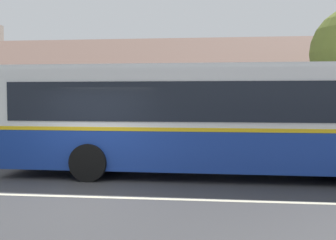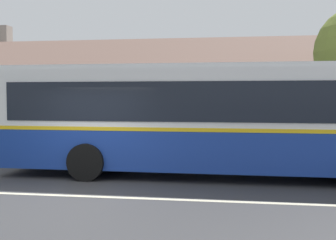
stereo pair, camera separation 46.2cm
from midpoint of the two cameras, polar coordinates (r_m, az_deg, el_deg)
ground_plane at (r=9.87m, az=-13.74°, el=-10.06°), size 300.00×300.00×0.00m
sidewalk_far at (r=15.52m, az=-6.01°, el=-4.83°), size 60.00×3.00×0.15m
lane_divider_stripe at (r=9.87m, az=-13.74°, el=-10.03°), size 60.00×0.16×0.01m
community_building at (r=22.88m, az=-7.98°, el=2.11°), size 26.56×8.86×6.32m
transit_bus at (r=11.92m, az=5.38°, el=0.44°), size 12.15×2.87×3.10m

